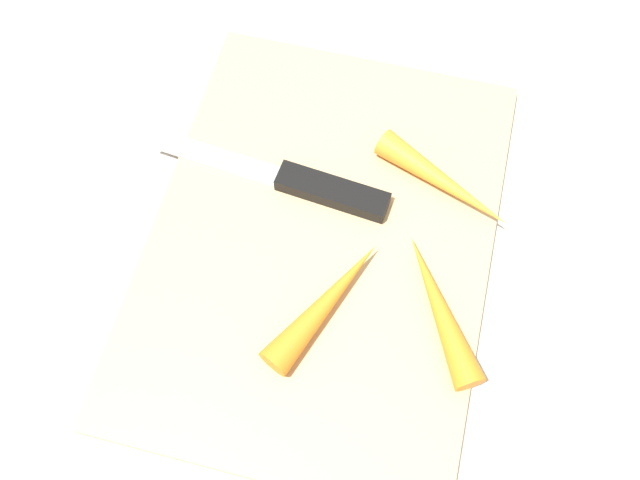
# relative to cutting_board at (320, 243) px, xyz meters

# --- Properties ---
(ground_plane) EXTENTS (1.40, 1.40, 0.00)m
(ground_plane) POSITION_rel_cutting_board_xyz_m (0.00, 0.00, -0.01)
(ground_plane) COLOR #ADA8A0
(cutting_board) EXTENTS (0.36, 0.26, 0.01)m
(cutting_board) POSITION_rel_cutting_board_xyz_m (0.00, 0.00, 0.00)
(cutting_board) COLOR tan
(cutting_board) RESTS_ON ground_plane
(knife) EXTENTS (0.04, 0.20, 0.01)m
(knife) POSITION_rel_cutting_board_xyz_m (-0.04, -0.01, 0.01)
(knife) COLOR #B7B7BC
(knife) RESTS_ON cutting_board
(carrot_shortest) EXTENTS (0.11, 0.08, 0.02)m
(carrot_shortest) POSITION_rel_cutting_board_xyz_m (0.04, 0.10, 0.02)
(carrot_shortest) COLOR orange
(carrot_shortest) RESTS_ON cutting_board
(carrot_medium) EXTENTS (0.12, 0.07, 0.02)m
(carrot_medium) POSITION_rel_cutting_board_xyz_m (0.05, 0.02, 0.02)
(carrot_medium) COLOR orange
(carrot_medium) RESTS_ON cutting_board
(carrot_longest) EXTENTS (0.07, 0.12, 0.02)m
(carrot_longest) POSITION_rel_cutting_board_xyz_m (-0.07, 0.08, 0.02)
(carrot_longest) COLOR orange
(carrot_longest) RESTS_ON cutting_board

